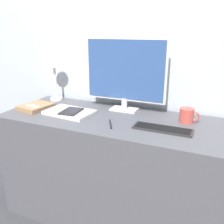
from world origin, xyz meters
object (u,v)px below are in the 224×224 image
Objects in this scene: monitor at (125,72)px; pen at (110,124)px; ereader at (71,111)px; coffee_mug at (187,115)px; desk_lamp at (54,69)px; laptop at (69,112)px; keyboard at (163,129)px; notebook at (36,107)px.

monitor reaches higher than pen.
coffee_mug is at bearing 13.21° from ereader.
desk_lamp is at bearing 152.44° from pen.
laptop is 0.03m from ereader.
laptop is at bearing 167.70° from pen.
keyboard reaches higher than pen.
ereader is 0.32m from pen.
keyboard is at bearing -1.62° from notebook.
desk_lamp reaches higher than laptop.
monitor is 0.49m from keyboard.
laptop is 2.78× the size of coffee_mug.
keyboard is 1.00m from desk_lamp.
laptop is 1.39× the size of notebook.
coffee_mug is (0.72, 0.17, 0.02)m from ereader.
pen is at bearing -27.56° from desk_lamp.
laptop is (-0.64, 0.03, 0.00)m from keyboard.
monitor is 0.44m from ereader.
keyboard is 0.99× the size of desk_lamp.
notebook is 1.04m from coffee_mug.
pen is at bearing -151.09° from coffee_mug.
desk_lamp is 2.61× the size of pen.
laptop is at bearing -168.38° from coffee_mug.
keyboard is 2.78× the size of coffee_mug.
ereader is (0.02, -0.02, 0.02)m from laptop.
monitor is 1.71× the size of laptop.
notebook reaches higher than keyboard.
monitor is at bearing 21.36° from notebook.
pen is at bearing -84.89° from monitor.
monitor is 4.76× the size of coffee_mug.
coffee_mug is at bearing -9.63° from monitor.
pen is (-0.41, -0.23, -0.04)m from coffee_mug.
pen is at bearing -10.45° from ereader.
desk_lamp reaches higher than notebook.
desk_lamp reaches higher than coffee_mug.
coffee_mug is at bearing 28.91° from pen.
notebook is (-0.59, -0.23, -0.25)m from monitor.
coffee_mug reaches higher than notebook.
notebook is 0.62m from pen.
desk_lamp is 1.06m from coffee_mug.
keyboard is 1.40× the size of notebook.
coffee_mug reaches higher than laptop.
keyboard is 0.31m from pen.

